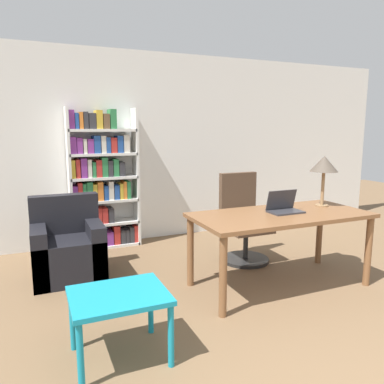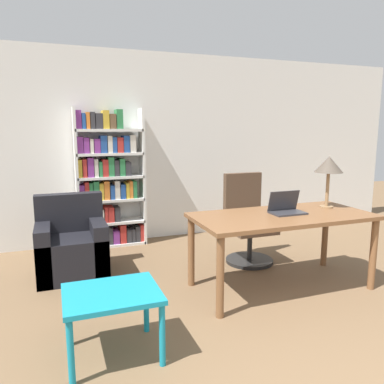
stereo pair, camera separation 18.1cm
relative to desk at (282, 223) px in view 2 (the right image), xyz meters
The scene contains 8 objects.
wall_back 2.39m from the desk, 103.27° to the left, with size 8.00×0.06×2.70m.
desk is the anchor object (origin of this frame).
laptop 0.16m from the desk, 28.46° to the left, with size 0.35×0.22×0.23m.
table_lamp 0.85m from the desk, 10.88° to the left, with size 0.30×0.30×0.56m.
office_chair 0.87m from the desk, 85.99° to the left, with size 0.58×0.58×1.08m.
side_table_blue 1.92m from the desk, 161.54° to the right, with size 0.67×0.55×0.49m.
armchair 2.32m from the desk, 151.34° to the left, with size 0.74×0.66×0.89m.
bookshelf 2.52m from the desk, 125.69° to the left, with size 0.93×0.28×1.90m.
Camera 2 is at (-1.61, -0.83, 1.63)m, focal length 35.00 mm.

